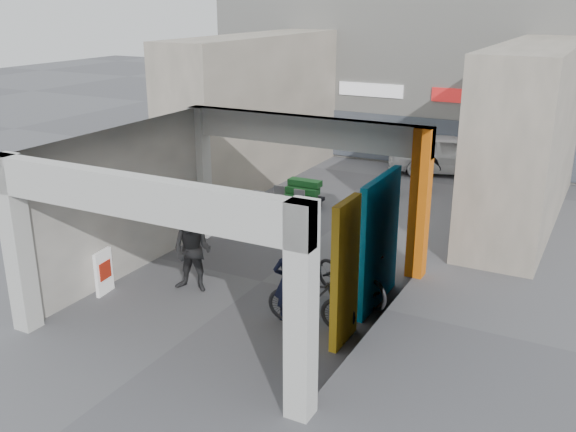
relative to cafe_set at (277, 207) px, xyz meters
The scene contains 21 objects.
ground 4.64m from the cafe_set, 65.66° to the right, with size 90.00×90.00×0.00m, color #5B5C61.
arcade_canopy 5.95m from the cafe_set, 64.09° to the right, with size 6.40×6.45×6.40m.
far_building 10.63m from the cafe_set, 78.97° to the left, with size 18.00×4.08×8.00m.
plaza_bldg_left 4.73m from the cafe_set, 128.28° to the left, with size 2.00×9.00×5.00m, color beige.
plaza_bldg_right 7.53m from the cafe_set, 27.15° to the left, with size 2.00×9.00×5.00m, color beige.
bollard_left 1.73m from the cafe_set, 82.19° to the right, with size 0.09×0.09×0.95m, color gray.
bollard_center 2.62m from the cafe_set, 47.62° to the right, with size 0.09×0.09×0.99m, color gray.
bollard_right 4.11m from the cafe_set, 27.87° to the right, with size 0.09×0.09×0.89m, color gray.
advert_board_near 6.40m from the cafe_set, 97.53° to the right, with size 0.16×0.56×1.00m.
advert_board_far 2.39m from the cafe_set, 110.60° to the right, with size 0.15×0.56×1.00m.
cafe_set is the anchor object (origin of this frame).
produce_stand 1.24m from the cafe_set, 78.73° to the left, with size 1.25×0.68×0.82m.
crate_stack 4.32m from the cafe_set, 59.45° to the left, with size 0.50×0.41×0.56m.
border_collie 5.06m from the cafe_set, 56.51° to the right, with size 0.23×0.45×0.62m.
man_with_dog 6.44m from the cafe_set, 59.28° to the right, with size 0.61×0.40×1.66m, color black.
man_back_turned 5.39m from the cafe_set, 81.49° to the right, with size 0.91×0.71×1.87m, color #38383A.
man_elderly 5.65m from the cafe_set, 41.91° to the right, with size 0.89×0.58×1.81m, color #516A9E.
man_crates 5.65m from the cafe_set, 55.91° to the left, with size 0.94×0.39×1.60m, color black.
bicycle_front 5.77m from the cafe_set, 45.34° to the right, with size 0.72×2.07×1.09m, color black.
bicycle_rear 6.76m from the cafe_set, 55.68° to the right, with size 0.52×1.83×1.10m, color black.
white_van 7.98m from the cafe_set, 66.19° to the left, with size 1.74×4.32×1.47m, color white.
Camera 1 is at (6.78, -11.61, 6.17)m, focal length 40.00 mm.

